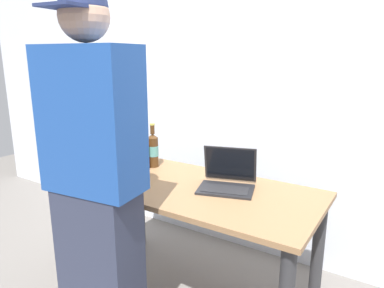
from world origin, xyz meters
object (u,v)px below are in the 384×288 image
beer_bottle_brown (129,149)px  beer_bottle_green (143,152)px  beer_bottle_amber (153,150)px  person_figure (96,186)px  laptop (228,179)px

beer_bottle_brown → beer_bottle_green: (0.16, -0.03, 0.01)m
beer_bottle_green → beer_bottle_amber: (0.01, 0.09, -0.00)m
beer_bottle_amber → person_figure: (0.29, -0.76, 0.05)m
beer_bottle_brown → beer_bottle_green: 0.16m
laptop → beer_bottle_green: beer_bottle_green is taller
beer_bottle_green → person_figure: bearing=-66.3°
laptop → person_figure: (-0.31, -0.68, 0.11)m
laptop → beer_bottle_amber: bearing=172.4°
person_figure → beer_bottle_green: bearing=113.7°
beer_bottle_green → beer_bottle_amber: bearing=83.6°
beer_bottle_green → beer_bottle_amber: beer_bottle_green is taller
beer_bottle_amber → person_figure: 0.82m
beer_bottle_brown → person_figure: size_ratio=0.16×
beer_bottle_brown → person_figure: bearing=-57.2°
beer_bottle_brown → beer_bottle_green: beer_bottle_green is taller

